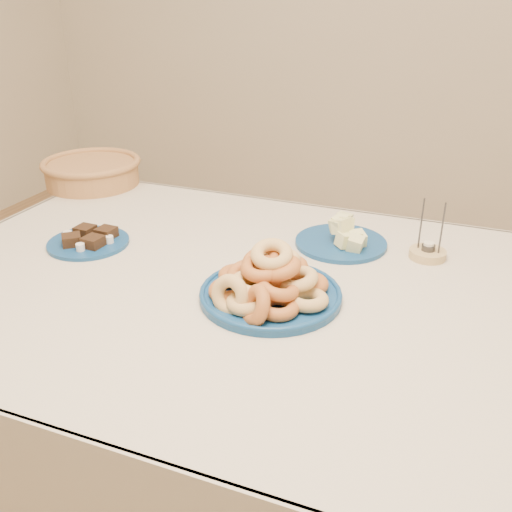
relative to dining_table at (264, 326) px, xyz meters
name	(u,v)px	position (x,y,z in m)	size (l,w,h in m)	color
dining_table	(264,326)	(0.00, 0.00, 0.00)	(1.71, 1.11, 0.75)	brown
donut_platter	(269,285)	(0.03, -0.05, 0.14)	(0.41, 0.41, 0.14)	navy
melon_plate	(343,237)	(0.11, 0.29, 0.13)	(0.28, 0.28, 0.08)	navy
brownie_plate	(89,240)	(-0.51, 0.05, 0.12)	(0.27, 0.27, 0.04)	navy
wicker_basket	(92,171)	(-0.81, 0.47, 0.15)	(0.42, 0.42, 0.09)	#906139
candle_holder	(428,252)	(0.33, 0.29, 0.12)	(0.11, 0.11, 0.15)	tan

